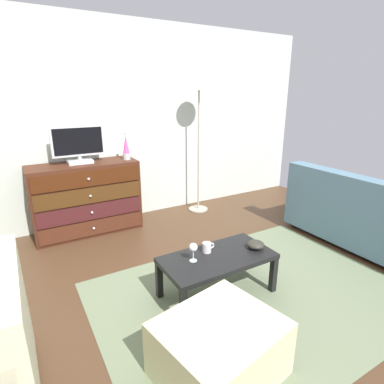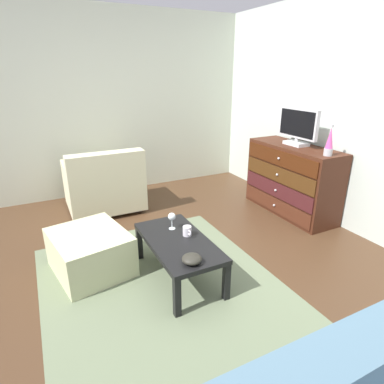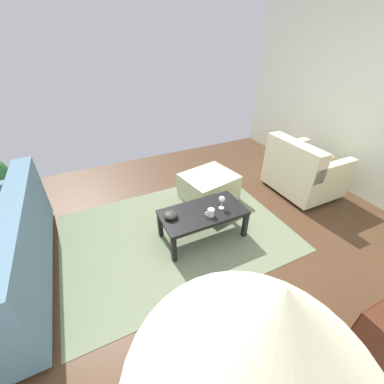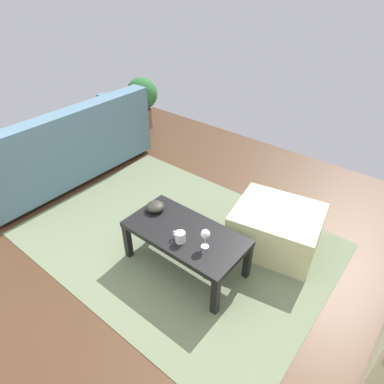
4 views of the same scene
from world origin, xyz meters
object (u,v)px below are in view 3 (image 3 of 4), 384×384
at_px(wine_glass, 222,200).
at_px(mug, 211,212).
at_px(coffee_table, 203,214).
at_px(armchair, 303,171).
at_px(bowl_decorative, 171,215).
at_px(ottoman, 209,187).

xyz_separation_m(wine_glass, mug, (0.18, 0.07, -0.07)).
height_order(coffee_table, armchair, armchair).
bearing_deg(mug, bowl_decorative, -21.28).
distance_m(wine_glass, ottoman, 0.80).
distance_m(bowl_decorative, ottoman, 1.04).
bearing_deg(bowl_decorative, mug, 158.72).
relative_size(coffee_table, ottoman, 1.35).
distance_m(wine_glass, armchair, 1.58).
bearing_deg(ottoman, mug, 62.17).
relative_size(wine_glass, bowl_decorative, 1.04).
bearing_deg(bowl_decorative, ottoman, -142.75).
distance_m(coffee_table, mug, 0.14).
height_order(mug, bowl_decorative, mug).
relative_size(coffee_table, bowl_decorative, 6.26).
bearing_deg(coffee_table, wine_glass, 170.52).
xyz_separation_m(bowl_decorative, ottoman, (-0.81, -0.62, -0.21)).
xyz_separation_m(bowl_decorative, armchair, (-2.13, -0.19, -0.06)).
bearing_deg(ottoman, wine_glass, 71.84).
height_order(coffee_table, mug, mug).
relative_size(wine_glass, armchair, 0.17).
height_order(wine_glass, mug, wine_glass).
bearing_deg(bowl_decorative, coffee_table, 171.82).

